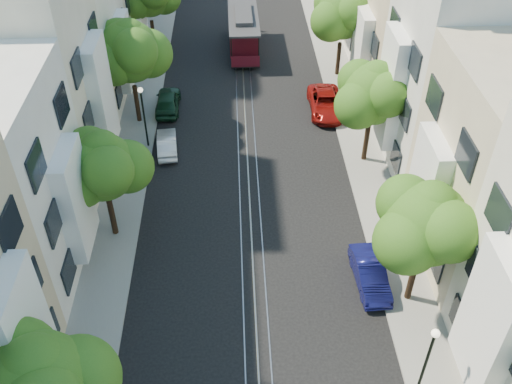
{
  "coord_description": "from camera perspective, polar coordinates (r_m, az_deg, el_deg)",
  "views": [
    {
      "loc": [
        -0.67,
        -8.19,
        21.1
      ],
      "look_at": [
        0.28,
        14.52,
        2.2
      ],
      "focal_mm": 40.0,
      "sensor_mm": 36.0,
      "label": 1
    }
  ],
  "objects": [
    {
      "name": "ground",
      "position": [
        41.9,
        -1.18,
        9.49
      ],
      "size": [
        200.0,
        200.0,
        0.0
      ],
      "primitive_type": "plane",
      "color": "black",
      "rests_on": "ground"
    },
    {
      "name": "sidewalk_east",
      "position": [
        42.61,
        8.75,
        9.66
      ],
      "size": [
        2.5,
        80.0,
        0.12
      ],
      "primitive_type": "cube",
      "color": "gray",
      "rests_on": "ground"
    },
    {
      "name": "sidewalk_west",
      "position": [
        42.38,
        -11.16,
        9.18
      ],
      "size": [
        2.5,
        80.0,
        0.12
      ],
      "primitive_type": "cube",
      "color": "gray",
      "rests_on": "ground"
    },
    {
      "name": "rail_left",
      "position": [
        41.89,
        -1.94,
        9.48
      ],
      "size": [
        0.06,
        80.0,
        0.02
      ],
      "primitive_type": "cube",
      "color": "gray",
      "rests_on": "ground"
    },
    {
      "name": "rail_slot",
      "position": [
        41.9,
        -1.18,
        9.5
      ],
      "size": [
        0.06,
        80.0,
        0.02
      ],
      "primitive_type": "cube",
      "color": "gray",
      "rests_on": "ground"
    },
    {
      "name": "rail_right",
      "position": [
        41.91,
        -0.42,
        9.52
      ],
      "size": [
        0.06,
        80.0,
        0.02
      ],
      "primitive_type": "cube",
      "color": "gray",
      "rests_on": "ground"
    },
    {
      "name": "lane_line",
      "position": [
        41.9,
        -1.18,
        9.49
      ],
      "size": [
        0.08,
        80.0,
        0.01
      ],
      "primitive_type": "cube",
      "color": "tan",
      "rests_on": "ground"
    },
    {
      "name": "townhouses_east",
      "position": [
        41.41,
        16.03,
        15.63
      ],
      "size": [
        7.75,
        72.0,
        12.0
      ],
      "color": "beige",
      "rests_on": "ground"
    },
    {
      "name": "townhouses_west",
      "position": [
        41.06,
        -18.66,
        14.73
      ],
      "size": [
        7.75,
        72.0,
        11.76
      ],
      "color": "silver",
      "rests_on": "ground"
    },
    {
      "name": "tree_e_b",
      "position": [
        25.01,
        16.77,
        -3.23
      ],
      "size": [
        4.93,
        4.08,
        6.68
      ],
      "color": "black",
      "rests_on": "ground"
    },
    {
      "name": "tree_e_c",
      "position": [
        33.6,
        11.74,
        9.45
      ],
      "size": [
        4.84,
        3.99,
        6.52
      ],
      "color": "black",
      "rests_on": "ground"
    },
    {
      "name": "tree_e_d",
      "position": [
        43.14,
        8.76,
        17.19
      ],
      "size": [
        5.01,
        4.16,
        6.85
      ],
      "color": "black",
      "rests_on": "ground"
    },
    {
      "name": "tree_w_b",
      "position": [
        28.5,
        -15.05,
        2.29
      ],
      "size": [
        4.72,
        3.87,
        6.27
      ],
      "color": "black",
      "rests_on": "ground"
    },
    {
      "name": "tree_w_c",
      "position": [
        37.4,
        -12.47,
        13.42
      ],
      "size": [
        5.13,
        4.28,
        7.09
      ],
      "color": "black",
      "rests_on": "ground"
    },
    {
      "name": "lamp_east",
      "position": [
        23.04,
        16.88,
        -15.26
      ],
      "size": [
        0.32,
        0.32,
        4.16
      ],
      "color": "black",
      "rests_on": "ground"
    },
    {
      "name": "lamp_west",
      "position": [
        35.73,
        -11.24,
        8.2
      ],
      "size": [
        0.32,
        0.32,
        4.16
      ],
      "color": "black",
      "rests_on": "ground"
    },
    {
      "name": "cable_car",
      "position": [
        47.95,
        -1.26,
        15.91
      ],
      "size": [
        2.47,
        7.65,
        2.93
      ],
      "rotation": [
        0.0,
        0.0,
        0.01
      ],
      "color": "black",
      "rests_on": "ground"
    },
    {
      "name": "parked_car_e_mid",
      "position": [
        28.13,
        11.34,
        -8.04
      ],
      "size": [
        1.53,
        3.84,
        1.24
      ],
      "primitive_type": "imported",
      "rotation": [
        0.0,
        0.0,
        0.06
      ],
      "color": "#0D0F45",
      "rests_on": "ground"
    },
    {
      "name": "parked_car_e_far",
      "position": [
        40.14,
        7.01,
        8.82
      ],
      "size": [
        2.24,
        4.82,
        1.34
      ],
      "primitive_type": "imported",
      "rotation": [
        0.0,
        0.0,
        -0.01
      ],
      "color": "maroon",
      "rests_on": "ground"
    },
    {
      "name": "parked_car_w_mid",
      "position": [
        36.38,
        -8.9,
        4.82
      ],
      "size": [
        1.54,
        3.5,
        1.12
      ],
      "primitive_type": "imported",
      "rotation": [
        0.0,
        0.0,
        3.25
      ],
      "color": "silver",
      "rests_on": "ground"
    },
    {
      "name": "parked_car_w_far",
      "position": [
        40.54,
        -8.82,
        9.0
      ],
      "size": [
        1.61,
        4.0,
        1.36
      ],
      "primitive_type": "imported",
      "rotation": [
        0.0,
        0.0,
        3.14
      ],
      "color": "#153622",
      "rests_on": "ground"
    }
  ]
}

